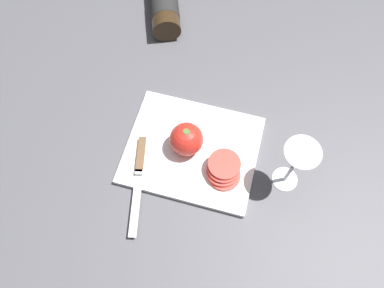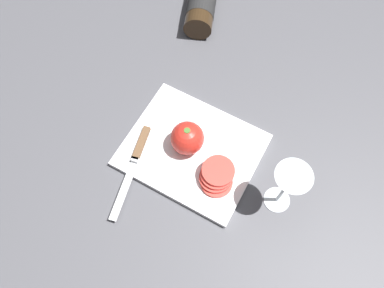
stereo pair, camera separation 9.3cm
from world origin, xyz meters
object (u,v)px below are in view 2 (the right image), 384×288
at_px(wine_glass, 289,182).
at_px(whole_tomato, 187,138).
at_px(tomato_slice_stack_near, 217,176).
at_px(wine_bottle, 202,2).
at_px(knife, 138,153).

distance_m(wine_glass, whole_tomato, 0.27).
bearing_deg(tomato_slice_stack_near, wine_bottle, -57.89).
relative_size(whole_tomato, tomato_slice_stack_near, 0.87).
bearing_deg(whole_tomato, tomato_slice_stack_near, 157.54).
xyz_separation_m(wine_glass, knife, (0.36, 0.07, -0.10)).
height_order(wine_bottle, tomato_slice_stack_near, wine_bottle).
bearing_deg(tomato_slice_stack_near, wine_glass, -168.02).
relative_size(wine_bottle, whole_tomato, 3.74).
xyz_separation_m(wine_bottle, knife, (-0.09, 0.51, -0.02)).
bearing_deg(wine_glass, knife, 11.10).
height_order(knife, tomato_slice_stack_near, tomato_slice_stack_near).
height_order(wine_glass, tomato_slice_stack_near, wine_glass).
xyz_separation_m(wine_glass, tomato_slice_stack_near, (0.15, 0.03, -0.09)).
height_order(wine_bottle, whole_tomato, whole_tomato).
bearing_deg(tomato_slice_stack_near, whole_tomato, -22.46).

